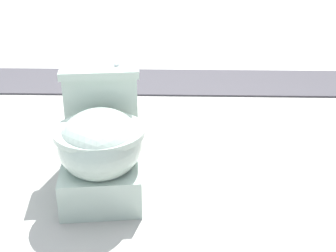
# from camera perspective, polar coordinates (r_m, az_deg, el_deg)

# --- Properties ---
(ground_plane) EXTENTS (14.00, 14.00, 0.00)m
(ground_plane) POSITION_cam_1_polar(r_m,az_deg,el_deg) (2.42, -7.08, -4.22)
(ground_plane) COLOR #A8A59E
(gravel_strip) EXTENTS (0.56, 8.00, 0.01)m
(gravel_strip) POSITION_cam_1_polar(r_m,az_deg,el_deg) (3.49, 3.86, 5.36)
(gravel_strip) COLOR #423F44
(gravel_strip) RESTS_ON ground
(toilet) EXTENTS (0.67, 0.45, 0.52)m
(toilet) POSITION_cam_1_polar(r_m,az_deg,el_deg) (2.12, -8.12, -1.90)
(toilet) COLOR #B2C6B7
(toilet) RESTS_ON ground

